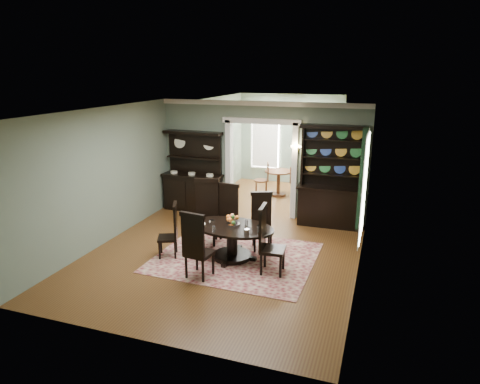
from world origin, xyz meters
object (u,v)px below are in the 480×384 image
object	(u,v)px
sideboard	(193,183)
welsh_dresser	(330,190)
parlor_table	(279,179)
dining_table	(232,236)

from	to	relation	value
sideboard	welsh_dresser	xyz separation A→B (m)	(3.73, -0.02, 0.15)
parlor_table	sideboard	bearing A→B (deg)	-132.12
welsh_dresser	parlor_table	xyz separation A→B (m)	(-1.83, 2.12, -0.39)
welsh_dresser	parlor_table	world-z (taller)	welsh_dresser
dining_table	parlor_table	size ratio (longest dim) A/B	2.23
dining_table	parlor_table	xyz separation A→B (m)	(-0.21, 4.79, 0.02)
dining_table	welsh_dresser	distance (m)	3.15
sideboard	parlor_table	bearing A→B (deg)	49.93
dining_table	parlor_table	world-z (taller)	parlor_table
sideboard	parlor_table	size ratio (longest dim) A/B	2.57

